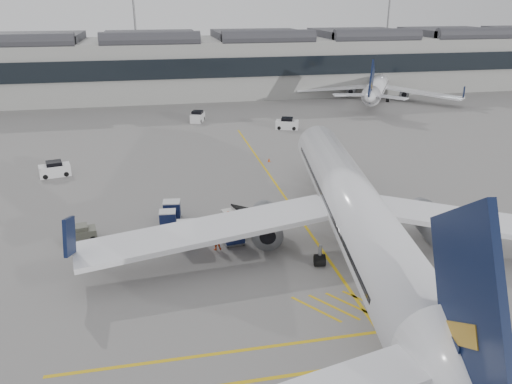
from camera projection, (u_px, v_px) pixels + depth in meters
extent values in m
plane|color=gray|center=(196.00, 267.00, 37.08)|extent=(220.00, 220.00, 0.00)
cube|color=#9E9E99|center=(162.00, 68.00, 100.80)|extent=(200.00, 20.00, 11.00)
cube|color=black|center=(164.00, 69.00, 91.13)|extent=(200.00, 0.50, 3.60)
cube|color=#38383D|center=(160.00, 36.00, 98.55)|extent=(200.00, 18.00, 1.40)
cylinder|color=slate|center=(135.00, 28.00, 110.10)|extent=(0.44, 0.44, 25.00)
cylinder|color=slate|center=(388.00, 25.00, 121.38)|extent=(0.44, 0.44, 25.00)
cube|color=gold|center=(291.00, 205.00, 48.08)|extent=(0.25, 60.00, 0.01)
cylinder|color=white|center=(352.00, 205.00, 38.68)|extent=(9.81, 34.74, 4.32)
cone|color=white|center=(314.00, 139.00, 56.88)|extent=(5.01, 5.23, 4.32)
cube|color=white|center=(211.00, 230.00, 37.02)|extent=(19.95, 7.07, 0.40)
cube|color=white|center=(499.00, 224.00, 37.88)|extent=(19.27, 12.63, 0.40)
cylinder|color=slate|center=(266.00, 225.00, 39.62)|extent=(3.05, 4.47, 2.41)
cylinder|color=slate|center=(431.00, 222.00, 40.14)|extent=(3.05, 4.47, 2.41)
cube|color=black|center=(469.00, 311.00, 19.36)|extent=(1.75, 8.69, 9.63)
cylinder|color=black|center=(322.00, 185.00, 52.17)|extent=(0.44, 0.78, 0.74)
cylinder|color=black|center=(320.00, 260.00, 37.04)|extent=(0.94, 1.04, 0.92)
cylinder|color=black|center=(396.00, 259.00, 37.26)|extent=(0.94, 1.04, 0.92)
cylinder|color=white|center=(378.00, 85.00, 97.45)|extent=(15.93, 24.52, 3.30)
cone|color=white|center=(384.00, 75.00, 110.67)|extent=(4.61, 4.69, 3.30)
cone|color=white|center=(370.00, 97.00, 83.78)|extent=(4.96, 5.30, 3.30)
cube|color=white|center=(334.00, 88.00, 98.98)|extent=(15.26, 6.13, 0.31)
cube|color=white|center=(422.00, 93.00, 94.15)|extent=(12.38, 13.17, 0.31)
cylinder|color=slate|center=(352.00, 91.00, 99.82)|extent=(3.17, 3.66, 1.84)
cylinder|color=slate|center=(404.00, 93.00, 96.87)|extent=(3.17, 3.66, 1.84)
cube|color=black|center=(371.00, 82.00, 83.36)|extent=(3.54, 5.94, 7.35)
cylinder|color=black|center=(381.00, 90.00, 107.29)|extent=(0.49, 0.61, 0.56)
cylinder|color=black|center=(364.00, 99.00, 97.01)|extent=(0.88, 0.92, 0.70)
cylinder|color=black|center=(388.00, 100.00, 95.74)|extent=(0.88, 0.92, 0.70)
cube|color=silver|center=(241.00, 222.00, 43.68)|extent=(4.25, 2.57, 0.73)
cube|color=black|center=(252.00, 211.00, 43.82)|extent=(3.73, 2.06, 1.55)
cube|color=silver|center=(229.00, 216.00, 42.93)|extent=(1.27, 1.56, 0.94)
cylinder|color=black|center=(229.00, 229.00, 42.50)|extent=(0.49, 0.30, 0.46)
cylinder|color=black|center=(222.00, 223.00, 43.72)|extent=(0.49, 0.30, 0.46)
cylinder|color=black|center=(260.00, 223.00, 43.75)|extent=(0.49, 0.30, 0.46)
cylinder|color=black|center=(252.00, 217.00, 44.96)|extent=(0.49, 0.30, 0.46)
cube|color=gray|center=(189.00, 242.00, 40.39)|extent=(1.93, 1.62, 0.13)
cube|color=#121D49|center=(188.00, 232.00, 40.07)|extent=(1.76, 1.56, 1.58)
cube|color=silver|center=(188.00, 223.00, 39.77)|extent=(1.82, 1.62, 0.11)
cylinder|color=black|center=(179.00, 247.00, 39.76)|extent=(0.24, 0.12, 0.24)
cylinder|color=black|center=(179.00, 240.00, 40.86)|extent=(0.24, 0.12, 0.24)
cylinder|color=black|center=(198.00, 246.00, 39.97)|extent=(0.24, 0.12, 0.24)
cylinder|color=black|center=(198.00, 239.00, 41.07)|extent=(0.24, 0.12, 0.24)
cube|color=gray|center=(168.00, 226.00, 43.30)|extent=(1.59, 1.35, 0.11)
cube|color=#121D49|center=(168.00, 219.00, 43.05)|extent=(1.46, 1.29, 1.28)
cube|color=silver|center=(167.00, 212.00, 42.81)|extent=(1.50, 1.34, 0.09)
cylinder|color=black|center=(161.00, 230.00, 42.81)|extent=(0.20, 0.10, 0.19)
cylinder|color=black|center=(161.00, 225.00, 43.70)|extent=(0.20, 0.10, 0.19)
cylinder|color=black|center=(175.00, 229.00, 42.95)|extent=(0.20, 0.10, 0.19)
cylinder|color=black|center=(176.00, 224.00, 43.85)|extent=(0.20, 0.10, 0.19)
cube|color=gray|center=(234.00, 242.00, 40.48)|extent=(1.80, 1.54, 0.12)
cube|color=#121D49|center=(234.00, 233.00, 40.20)|extent=(1.64, 1.47, 1.41)
cube|color=silver|center=(234.00, 225.00, 39.93)|extent=(1.70, 1.53, 0.10)
cylinder|color=black|center=(228.00, 247.00, 39.84)|extent=(0.22, 0.12, 0.21)
cylinder|color=black|center=(224.00, 241.00, 40.78)|extent=(0.22, 0.12, 0.21)
cylinder|color=black|center=(244.00, 244.00, 40.23)|extent=(0.22, 0.12, 0.21)
cylinder|color=black|center=(240.00, 239.00, 41.18)|extent=(0.22, 0.12, 0.21)
cube|color=gray|center=(172.00, 217.00, 45.12)|extent=(1.74, 1.49, 0.11)
cube|color=#121D49|center=(172.00, 209.00, 44.85)|extent=(1.60, 1.43, 1.37)
cube|color=silver|center=(171.00, 202.00, 44.59)|extent=(1.65, 1.48, 0.09)
cylinder|color=black|center=(165.00, 220.00, 44.61)|extent=(0.22, 0.12, 0.21)
cylinder|color=black|center=(165.00, 215.00, 45.57)|extent=(0.22, 0.12, 0.21)
cylinder|color=black|center=(179.00, 220.00, 44.72)|extent=(0.22, 0.12, 0.21)
cylinder|color=black|center=(180.00, 215.00, 45.68)|extent=(0.22, 0.12, 0.21)
imported|color=#DF420B|center=(229.00, 221.00, 42.73)|extent=(0.74, 0.69, 1.69)
imported|color=#E5470C|center=(216.00, 240.00, 39.34)|extent=(0.81, 0.65, 1.62)
cube|color=#5A5B4E|center=(81.00, 235.00, 40.90)|extent=(2.63, 1.84, 0.97)
cube|color=#5A5B4E|center=(80.00, 228.00, 40.69)|extent=(1.34, 1.34, 0.48)
cylinder|color=black|center=(71.00, 243.00, 40.15)|extent=(0.57, 0.33, 0.54)
cylinder|color=black|center=(70.00, 236.00, 41.24)|extent=(0.57, 0.33, 0.54)
cylinder|color=black|center=(93.00, 239.00, 40.74)|extent=(0.57, 0.33, 0.54)
cylinder|color=black|center=(92.00, 233.00, 41.83)|extent=(0.57, 0.33, 0.54)
cone|color=#F24C0A|center=(269.00, 160.00, 60.81)|extent=(0.34, 0.34, 0.47)
cone|color=#F24C0A|center=(385.00, 228.00, 42.75)|extent=(0.37, 0.37, 0.51)
cube|color=silver|center=(55.00, 170.00, 55.81)|extent=(3.58, 2.37, 1.28)
cube|color=black|center=(54.00, 164.00, 55.53)|extent=(1.96, 1.89, 0.55)
cylinder|color=black|center=(45.00, 177.00, 54.89)|extent=(0.58, 0.32, 0.55)
cylinder|color=black|center=(44.00, 173.00, 56.12)|extent=(0.58, 0.32, 0.55)
cylinder|color=black|center=(66.00, 174.00, 55.76)|extent=(0.58, 0.32, 0.55)
cylinder|color=black|center=(65.00, 170.00, 56.99)|extent=(0.58, 0.32, 0.55)
cube|color=silver|center=(198.00, 117.00, 80.54)|extent=(2.73, 3.74, 1.31)
cube|color=black|center=(197.00, 113.00, 80.25)|extent=(2.07, 2.13, 0.56)
cylinder|color=black|center=(201.00, 121.00, 79.54)|extent=(0.38, 0.60, 0.56)
cylinder|color=black|center=(191.00, 121.00, 79.74)|extent=(0.38, 0.60, 0.56)
cylinder|color=black|center=(204.00, 118.00, 81.61)|extent=(0.38, 0.60, 0.56)
cylinder|color=black|center=(195.00, 118.00, 81.81)|extent=(0.38, 0.60, 0.56)
cube|color=silver|center=(287.00, 125.00, 75.95)|extent=(3.76, 2.75, 1.32)
cube|color=black|center=(287.00, 119.00, 75.66)|extent=(2.14, 2.08, 0.56)
cylinder|color=black|center=(279.00, 128.00, 75.54)|extent=(0.60, 0.39, 0.56)
cylinder|color=black|center=(280.00, 126.00, 76.93)|extent=(0.60, 0.39, 0.56)
cylinder|color=black|center=(294.00, 128.00, 75.24)|extent=(0.60, 0.39, 0.56)
cylinder|color=black|center=(295.00, 126.00, 76.62)|extent=(0.60, 0.39, 0.56)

